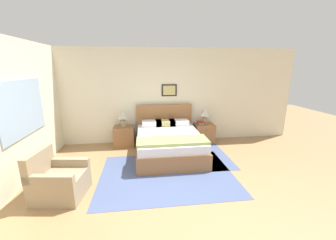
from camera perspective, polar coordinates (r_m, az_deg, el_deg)
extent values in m
plane|color=#99754C|center=(3.42, 3.22, -23.17)|extent=(16.00, 16.00, 0.00)
cube|color=beige|center=(5.79, -2.13, 6.60)|extent=(7.79, 0.06, 2.60)
cube|color=black|center=(5.75, 0.33, 8.24)|extent=(0.42, 0.02, 0.32)
cube|color=tan|center=(5.74, 0.35, 8.22)|extent=(0.34, 0.00, 0.26)
cube|color=beige|center=(4.78, -34.65, 2.37)|extent=(0.06, 5.42, 2.60)
cube|color=#9EBCDB|center=(4.60, -35.28, 2.66)|extent=(0.02, 1.45, 1.02)
cube|color=#47567F|center=(4.27, -0.30, -14.82)|extent=(2.63, 1.98, 0.01)
cube|color=#47567F|center=(5.17, 12.16, -9.68)|extent=(0.72, 1.52, 0.01)
cube|color=#936038|center=(5.08, 0.20, -8.11)|extent=(1.54, 1.94, 0.28)
cube|color=#936038|center=(4.16, 1.93, -10.73)|extent=(1.54, 0.06, 0.08)
cube|color=silver|center=(4.98, 0.20, -5.19)|extent=(1.48, 1.86, 0.27)
cube|color=#936038|center=(5.77, -1.02, 1.68)|extent=(1.54, 0.06, 0.53)
cube|color=#8E9E5B|center=(4.37, 1.24, -5.76)|extent=(1.51, 0.54, 0.06)
cube|color=silver|center=(5.56, -4.53, -0.92)|extent=(0.52, 0.32, 0.14)
cube|color=silver|center=(5.65, 2.98, -0.66)|extent=(0.52, 0.32, 0.14)
cube|color=tan|center=(5.59, -0.75, -0.79)|extent=(0.52, 0.32, 0.14)
cube|color=#998466|center=(3.98, -27.49, -15.68)|extent=(0.84, 0.78, 0.40)
cube|color=#998466|center=(3.96, -32.26, -9.99)|extent=(0.21, 0.70, 0.40)
cube|color=#998466|center=(4.09, -26.03, -10.43)|extent=(0.76, 0.20, 0.14)
cube|color=#998466|center=(3.63, -30.17, -14.13)|extent=(0.76, 0.20, 0.14)
cube|color=#936038|center=(5.74, -12.06, -4.42)|extent=(0.54, 0.43, 0.53)
sphere|color=#332D28|center=(5.48, -12.32, -3.70)|extent=(0.02, 0.02, 0.02)
cube|color=#936038|center=(5.98, 9.99, -3.55)|extent=(0.54, 0.43, 0.53)
sphere|color=#332D28|center=(5.73, 10.72, -2.82)|extent=(0.02, 0.02, 0.02)
cylinder|color=gray|center=(5.65, -12.28, -0.96)|extent=(0.13, 0.13, 0.18)
cylinder|color=gray|center=(5.62, -12.35, 0.21)|extent=(0.02, 0.02, 0.06)
cone|color=beige|center=(5.58, -12.44, 1.78)|extent=(0.28, 0.28, 0.26)
cylinder|color=gray|center=(5.89, 10.19, -0.22)|extent=(0.13, 0.13, 0.18)
cylinder|color=gray|center=(5.87, 10.25, 0.90)|extent=(0.02, 0.02, 0.06)
cone|color=beige|center=(5.83, 10.31, 2.42)|extent=(0.28, 0.28, 0.26)
cube|color=#4C7551|center=(5.82, 9.10, -1.10)|extent=(0.21, 0.23, 0.03)
cube|color=beige|center=(5.81, 9.11, -0.83)|extent=(0.16, 0.21, 0.03)
cube|color=#B7332D|center=(5.81, 9.12, -0.59)|extent=(0.22, 0.27, 0.03)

